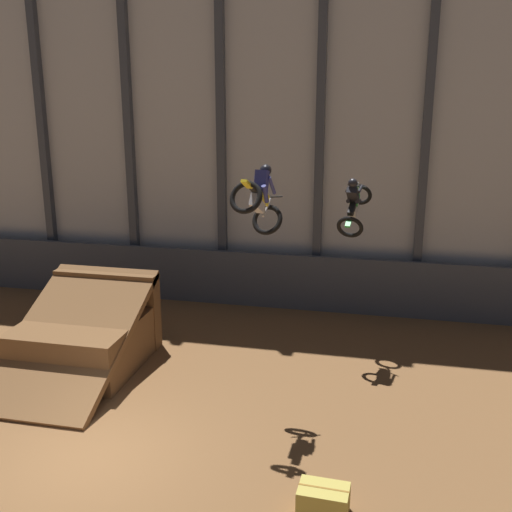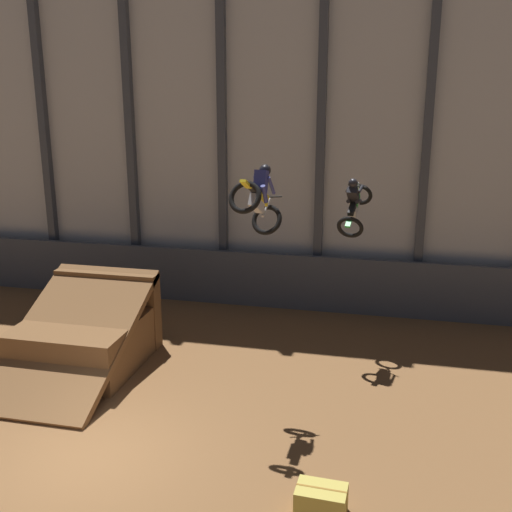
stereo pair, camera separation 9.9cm
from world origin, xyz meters
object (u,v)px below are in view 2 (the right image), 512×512
rider_bike_left_air (258,199)px  hay_bale_trackside (321,502)px  rider_bike_right_air (354,204)px  dirt_ramp (88,334)px

rider_bike_left_air → hay_bale_trackside: 6.26m
rider_bike_left_air → hay_bale_trackside: (1.95, -3.56, -4.77)m
rider_bike_left_air → rider_bike_right_air: bearing=73.9°
rider_bike_right_air → hay_bale_trackside: size_ratio=2.02×
dirt_ramp → rider_bike_left_air: size_ratio=2.78×
dirt_ramp → hay_bale_trackside: dirt_ramp is taller
dirt_ramp → rider_bike_left_air: 6.79m
rider_bike_right_air → hay_bale_trackside: rider_bike_right_air is taller
rider_bike_right_air → rider_bike_left_air: bearing=-109.3°
dirt_ramp → rider_bike_left_air: (5.15, -1.32, 4.23)m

